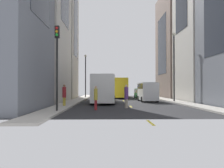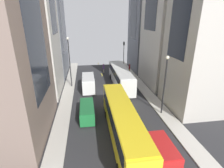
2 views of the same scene
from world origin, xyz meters
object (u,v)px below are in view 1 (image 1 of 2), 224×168
at_px(city_bus_white, 103,87).
at_px(car_red_1, 104,92).
at_px(delivery_van_white, 147,90).
at_px(pedestrian_crossing_near, 126,96).
at_px(pedestrian_crossing_mid, 64,95).
at_px(streetcar_yellow, 119,86).
at_px(traffic_light_near_corner, 57,52).
at_px(car_green_0, 141,93).
at_px(pedestrian_walking_far, 96,97).

height_order(city_bus_white, car_red_1, city_bus_white).
xyz_separation_m(delivery_van_white, pedestrian_crossing_near, (-3.74, -10.26, -0.36)).
height_order(delivery_van_white, pedestrian_crossing_mid, delivery_van_white).
height_order(streetcar_yellow, pedestrian_crossing_near, streetcar_yellow).
bearing_deg(traffic_light_near_corner, delivery_van_white, 56.42).
xyz_separation_m(car_green_0, pedestrian_walking_far, (-6.88, -21.13, 0.07)).
bearing_deg(traffic_light_near_corner, car_red_1, 84.35).
bearing_deg(car_green_0, traffic_light_near_corner, -112.71).
bearing_deg(car_green_0, city_bus_white, -121.26).
bearing_deg(pedestrian_crossing_mid, car_green_0, -60.96).
distance_m(car_green_0, pedestrian_crossing_near, 19.85).
distance_m(streetcar_yellow, car_green_0, 5.98).
height_order(delivery_van_white, traffic_light_near_corner, traffic_light_near_corner).
distance_m(streetcar_yellow, delivery_van_white, 14.18).
height_order(delivery_van_white, pedestrian_crossing_near, delivery_van_white).
bearing_deg(pedestrian_walking_far, car_red_1, -94.71).
bearing_deg(city_bus_white, traffic_light_near_corner, -104.60).
xyz_separation_m(car_red_1, pedestrian_crossing_mid, (-3.44, -26.27, 0.32)).
distance_m(delivery_van_white, car_red_1, 18.24).
xyz_separation_m(car_green_0, pedestrian_crossing_near, (-4.13, -19.41, 0.13)).
height_order(streetcar_yellow, pedestrian_crossing_mid, streetcar_yellow).
distance_m(car_green_0, traffic_light_near_corner, 25.38).
relative_size(delivery_van_white, pedestrian_walking_far, 2.71).
xyz_separation_m(pedestrian_crossing_mid, pedestrian_walking_far, (3.19, -2.84, -0.15)).
xyz_separation_m(city_bus_white, delivery_van_white, (6.03, 1.42, -0.50)).
bearing_deg(city_bus_white, delivery_van_white, 13.27).
height_order(car_red_1, pedestrian_crossing_near, pedestrian_crossing_near).
relative_size(car_green_0, pedestrian_crossing_near, 2.20).
height_order(city_bus_white, pedestrian_crossing_mid, city_bus_white).
bearing_deg(car_red_1, pedestrian_crossing_near, -84.81).
bearing_deg(pedestrian_crossing_mid, city_bus_white, -57.43).
bearing_deg(pedestrian_crossing_near, pedestrian_crossing_mid, -3.60).
xyz_separation_m(city_bus_white, traffic_light_near_corner, (-3.28, -12.61, 2.57)).
bearing_deg(traffic_light_near_corner, streetcar_yellow, 77.63).
relative_size(car_green_0, traffic_light_near_corner, 0.74).
height_order(car_red_1, pedestrian_walking_far, pedestrian_walking_far).
distance_m(city_bus_white, car_green_0, 12.41).
distance_m(city_bus_white, delivery_van_white, 6.21).
distance_m(streetcar_yellow, pedestrian_crossing_near, 24.08).
height_order(city_bus_white, pedestrian_walking_far, city_bus_white).
distance_m(delivery_van_white, pedestrian_walking_far, 13.62).
xyz_separation_m(delivery_van_white, car_green_0, (0.39, 9.15, -0.49)).
bearing_deg(streetcar_yellow, city_bus_white, -100.50).
relative_size(delivery_van_white, car_green_0, 1.14).
distance_m(pedestrian_walking_far, traffic_light_near_corner, 4.94).
distance_m(car_red_1, pedestrian_walking_far, 29.11).
bearing_deg(car_green_0, delivery_van_white, -92.45).
height_order(pedestrian_walking_far, traffic_light_near_corner, traffic_light_near_corner).
bearing_deg(streetcar_yellow, pedestrian_walking_far, -97.25).
distance_m(pedestrian_crossing_near, traffic_light_near_corner, 7.55).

